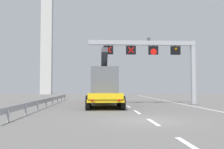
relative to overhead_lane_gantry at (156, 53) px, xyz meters
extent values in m
plane|color=slate|center=(-3.35, -12.32, -5.27)|extent=(112.00, 112.00, 0.00)
cube|color=silver|center=(-3.18, -18.32, -5.26)|extent=(0.20, 2.60, 0.01)
cube|color=silver|center=(-3.18, -13.05, -5.26)|extent=(0.20, 2.60, 0.01)
cube|color=silver|center=(-3.18, -7.78, -5.26)|extent=(0.20, 2.60, 0.01)
cube|color=silver|center=(-3.18, -2.51, -5.26)|extent=(0.20, 2.60, 0.01)
cube|color=silver|center=(-3.18, 2.77, -5.26)|extent=(0.20, 2.60, 0.01)
cube|color=silver|center=(-3.18, 8.04, -5.26)|extent=(0.20, 2.60, 0.01)
cube|color=silver|center=(-3.18, 13.31, -5.26)|extent=(0.20, 2.60, 0.01)
cube|color=silver|center=(-3.18, 18.58, -5.26)|extent=(0.20, 2.60, 0.01)
cube|color=silver|center=(-3.18, 23.85, -5.26)|extent=(0.20, 2.60, 0.01)
cube|color=silver|center=(-3.18, 29.12, -5.26)|extent=(0.20, 2.60, 0.01)
cube|color=silver|center=(-3.18, 34.40, -5.26)|extent=(0.20, 2.60, 0.01)
cube|color=silver|center=(2.85, -0.32, -5.26)|extent=(0.20, 63.00, 0.01)
cube|color=#9EA0A5|center=(3.82, 0.00, -2.00)|extent=(0.40, 0.40, 6.53)
cube|color=slate|center=(3.82, 0.00, -5.23)|extent=(0.90, 0.90, 0.08)
cube|color=#9EA0A5|center=(-1.45, 0.00, 1.02)|extent=(10.93, 0.44, 0.44)
cube|color=#4C4C51|center=(-0.75, 0.00, 1.42)|extent=(0.28, 0.40, 0.28)
cube|color=black|center=(2.01, 0.00, 0.26)|extent=(0.99, 0.24, 0.87)
cube|color=#9EA0A5|center=(2.01, 0.00, 0.75)|extent=(0.08, 0.08, 0.16)
cone|color=orange|center=(2.01, -0.13, 0.35)|extent=(0.36, 0.36, 0.30)
cube|color=black|center=(-0.30, 0.00, 0.26)|extent=(0.99, 0.24, 0.87)
cube|color=#9EA0A5|center=(-0.30, 0.00, 0.75)|extent=(0.08, 0.08, 0.16)
cone|color=red|center=(-0.30, -0.13, 0.11)|extent=(0.63, 0.02, 0.63)
cube|color=black|center=(-2.60, 0.00, 0.26)|extent=(0.99, 0.24, 0.87)
cube|color=#9EA0A5|center=(-2.60, 0.00, 0.75)|extent=(0.08, 0.08, 0.16)
cube|color=red|center=(-2.60, -0.13, 0.26)|extent=(0.60, 0.02, 0.60)
cube|color=red|center=(-2.60, -0.13, 0.26)|extent=(0.60, 0.02, 0.60)
cube|color=black|center=(-4.91, 0.00, 0.26)|extent=(0.99, 0.24, 0.87)
cube|color=#9EA0A5|center=(-4.91, 0.00, 0.75)|extent=(0.08, 0.08, 0.16)
cube|color=red|center=(-4.91, -0.13, 0.26)|extent=(0.60, 0.02, 0.60)
cube|color=red|center=(-4.91, -0.13, 0.26)|extent=(0.60, 0.02, 0.60)
cube|color=yellow|center=(-5.37, -1.65, -4.54)|extent=(2.81, 10.40, 0.24)
cube|color=yellow|center=(-5.37, -6.93, -4.17)|extent=(2.66, 0.08, 0.44)
cylinder|color=black|center=(-6.72, -6.14, -4.72)|extent=(0.32, 1.10, 1.10)
cylinder|color=black|center=(-4.02, -6.15, -4.72)|extent=(0.32, 1.10, 1.10)
cylinder|color=black|center=(-6.72, -5.09, -4.72)|extent=(0.32, 1.10, 1.10)
cylinder|color=black|center=(-4.02, -5.10, -4.72)|extent=(0.32, 1.10, 1.10)
cylinder|color=black|center=(-6.72, -4.04, -4.72)|extent=(0.32, 1.10, 1.10)
cylinder|color=black|center=(-4.02, -4.05, -4.72)|extent=(0.32, 1.10, 1.10)
cylinder|color=black|center=(-6.72, -2.99, -4.72)|extent=(0.32, 1.10, 1.10)
cylinder|color=black|center=(-4.02, -3.00, -4.72)|extent=(0.32, 1.10, 1.10)
cylinder|color=black|center=(-6.72, -1.94, -4.72)|extent=(0.32, 1.10, 1.10)
cylinder|color=black|center=(-4.02, -1.95, -4.72)|extent=(0.32, 1.10, 1.10)
cube|color=red|center=(-5.36, 5.45, -3.17)|extent=(2.58, 3.20, 3.10)
cube|color=black|center=(-5.36, 5.45, -2.47)|extent=(2.61, 3.22, 0.60)
cylinder|color=black|center=(-6.64, 6.34, -4.72)|extent=(0.34, 1.10, 1.10)
cylinder|color=black|center=(-4.07, 6.33, -4.72)|extent=(0.34, 1.10, 1.10)
cylinder|color=black|center=(-6.65, 4.34, -4.72)|extent=(0.34, 1.10, 1.10)
cylinder|color=black|center=(-4.07, 4.33, -4.72)|extent=(0.34, 1.10, 1.10)
cube|color=#565B66|center=(-5.37, -1.25, -3.07)|extent=(2.39, 5.72, 2.70)
cube|color=#2D2D33|center=(-5.37, -2.10, -1.12)|extent=(0.56, 2.94, 2.29)
cube|color=red|center=(-6.35, -6.96, -4.47)|extent=(0.20, 0.06, 0.12)
cube|color=red|center=(-4.39, -6.97, -4.47)|extent=(0.20, 0.06, 0.12)
cube|color=#999EA3|center=(-10.50, -1.68, -4.67)|extent=(0.04, 25.29, 0.32)
cube|color=#999EA3|center=(-10.44, -12.74, -4.97)|extent=(0.10, 0.10, 0.60)
cube|color=#999EA3|center=(-10.44, -9.58, -4.97)|extent=(0.10, 0.10, 0.60)
cube|color=#999EA3|center=(-10.44, -6.42, -4.97)|extent=(0.10, 0.10, 0.60)
cube|color=#999EA3|center=(-10.44, -3.26, -4.97)|extent=(0.10, 0.10, 0.60)
cube|color=#999EA3|center=(-10.44, -0.10, -4.97)|extent=(0.10, 0.10, 0.60)
cube|color=#999EA3|center=(-10.44, 3.07, -4.97)|extent=(0.10, 0.10, 0.60)
cube|color=#999EA3|center=(-10.44, 6.23, -4.97)|extent=(0.10, 0.10, 0.60)
cube|color=#999EA3|center=(-10.44, 9.39, -4.97)|extent=(0.10, 0.10, 0.60)
cube|color=#B7B7B2|center=(-19.18, 41.20, 15.71)|extent=(2.80, 2.00, 41.96)
camera|label=1|loc=(-5.96, -26.00, -3.52)|focal=41.51mm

